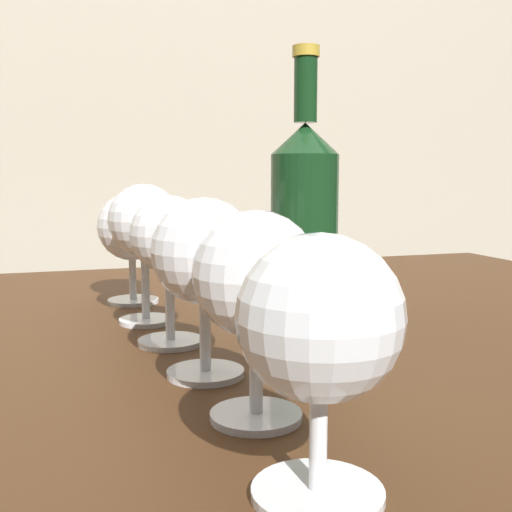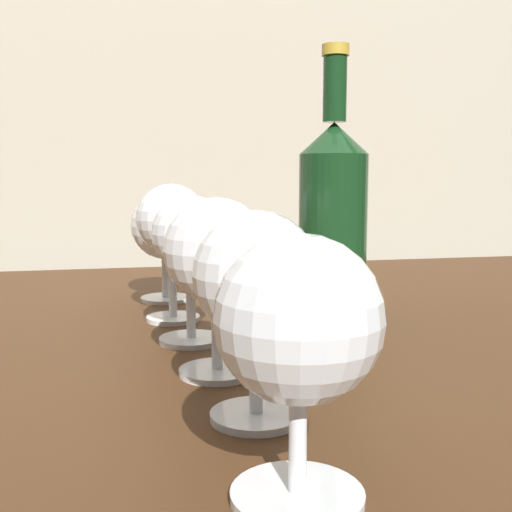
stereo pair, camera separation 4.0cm
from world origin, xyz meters
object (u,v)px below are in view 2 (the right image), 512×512
wine_glass_pinot (216,253)px  wine_glass_merlot (190,238)px  wine_glass_white (172,222)px  wine_bottle (333,214)px  wine_glass_rose (299,326)px  wine_glass_amber (256,280)px  wine_glass_chardonnay (164,227)px

wine_glass_pinot → wine_glass_merlot: 0.10m
wine_glass_white → wine_bottle: 0.18m
wine_glass_rose → wine_glass_merlot: size_ratio=0.94×
wine_glass_amber → wine_bottle: wine_bottle is taller
wine_glass_amber → wine_glass_chardonnay: 0.41m
wine_glass_pinot → wine_glass_chardonnay: (-0.02, 0.31, -0.00)m
wine_bottle → wine_glass_white: bearing=176.5°
wine_glass_pinot → wine_glass_white: size_ratio=0.95×
wine_glass_rose → wine_glass_chardonnay: size_ratio=0.96×
wine_glass_chardonnay → wine_bottle: 0.22m
wine_glass_chardonnay → wine_bottle: wine_bottle is taller
wine_glass_white → wine_glass_chardonnay: (-0.00, 0.11, -0.01)m
wine_glass_amber → wine_bottle: 0.32m
wine_glass_pinot → wine_bottle: size_ratio=0.48×
wine_glass_merlot → wine_glass_chardonnay: bearing=92.7°
wine_glass_white → wine_glass_chardonnay: size_ratio=1.09×
wine_glass_rose → wine_glass_amber: 0.11m
wine_glass_rose → wine_glass_pinot: (-0.01, 0.20, 0.01)m
wine_glass_chardonnay → wine_glass_white: bearing=-89.9°
wine_glass_white → wine_bottle: (0.18, -0.01, 0.01)m
wine_glass_pinot → wine_glass_amber: bearing=-83.8°
wine_glass_pinot → wine_glass_chardonnay: size_ratio=1.03×
wine_glass_pinot → wine_glass_white: bearing=95.6°
wine_glass_rose → wine_bottle: wine_bottle is taller
wine_glass_merlot → wine_glass_chardonnay: 0.21m
wine_glass_rose → wine_glass_chardonnay: 0.51m
wine_glass_white → wine_glass_merlot: bearing=-84.2°
wine_glass_amber → wine_glass_pinot: bearing=96.2°
wine_glass_amber → wine_glass_white: wine_glass_white is taller
wine_glass_pinot → wine_glass_merlot: size_ratio=1.01×
wine_glass_white → wine_bottle: bearing=-3.5°
wine_glass_merlot → wine_glass_chardonnay: wine_glass_merlot is taller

